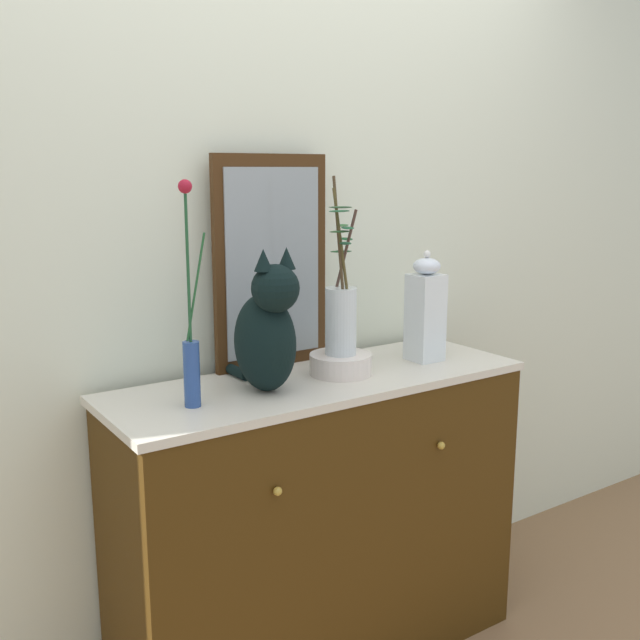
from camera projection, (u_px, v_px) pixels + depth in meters
wall_back at (269, 252)px, 2.41m from camera, size 4.40×0.08×2.60m
sideboard at (320, 520)px, 2.33m from camera, size 1.32×0.47×0.94m
mirror_leaning at (271, 263)px, 2.31m from camera, size 0.40×0.03×0.67m
cat_sitting at (267, 331)px, 2.07m from camera, size 0.16×0.41×0.42m
vase_slim_green at (191, 347)px, 1.94m from camera, size 0.07×0.04×0.60m
bowl_porcelain at (341, 364)px, 2.27m from camera, size 0.19×0.19×0.06m
vase_glass_clear at (341, 313)px, 2.24m from camera, size 0.16×0.19×0.54m
jar_lidded_porcelain at (425, 311)px, 2.42m from camera, size 0.10×0.10×0.37m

